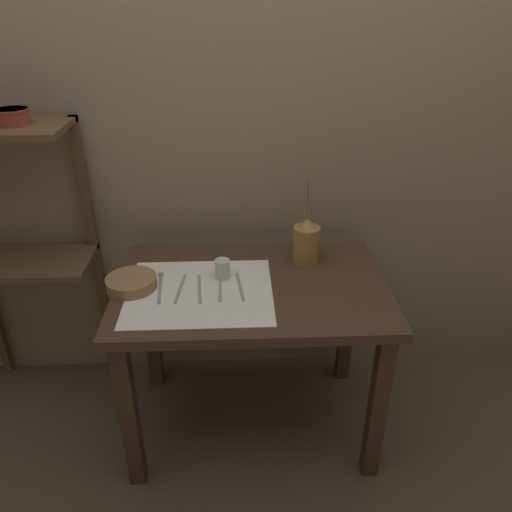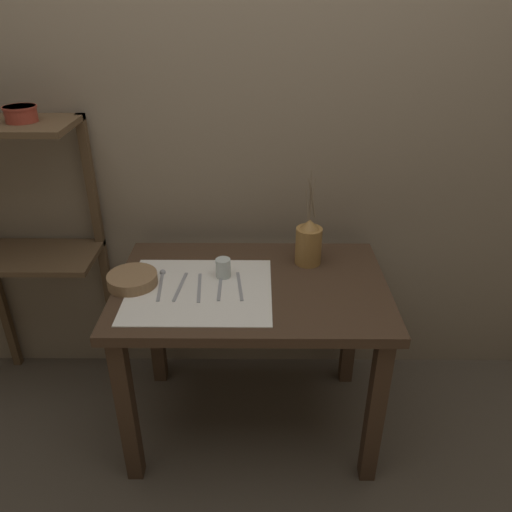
{
  "view_description": "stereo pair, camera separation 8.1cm",
  "coord_description": "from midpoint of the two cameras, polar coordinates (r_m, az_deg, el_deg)",
  "views": [
    {
      "loc": [
        -0.05,
        -1.63,
        1.73
      ],
      "look_at": [
        0.02,
        0.0,
        0.85
      ],
      "focal_mm": 35.0,
      "sensor_mm": 36.0,
      "label": 1
    },
    {
      "loc": [
        0.03,
        -1.63,
        1.73
      ],
      "look_at": [
        0.02,
        0.0,
        0.85
      ],
      "focal_mm": 35.0,
      "sensor_mm": 36.0,
      "label": 2
    }
  ],
  "objects": [
    {
      "name": "fork_outer",
      "position": [
        1.89,
        -7.69,
        -3.77
      ],
      "size": [
        0.03,
        0.2,
        0.0
      ],
      "color": "#939399",
      "rests_on": "wooden_table"
    },
    {
      "name": "knife_center",
      "position": [
        1.91,
        -9.86,
        -3.69
      ],
      "size": [
        0.03,
        0.2,
        0.0
      ],
      "color": "#939399",
      "rests_on": "wooden_table"
    },
    {
      "name": "spoon_inner",
      "position": [
        1.97,
        -12.01,
        -2.76
      ],
      "size": [
        0.03,
        0.21,
        0.02
      ],
      "color": "#939399",
      "rests_on": "wooden_table"
    },
    {
      "name": "wooden_bowl",
      "position": [
        1.95,
        -15.22,
        -2.99
      ],
      "size": [
        0.19,
        0.19,
        0.05
      ],
      "color": "#8E6B47",
      "rests_on": "wooden_table"
    },
    {
      "name": "stone_wall_back",
      "position": [
        2.15,
        -2.11,
        14.08
      ],
      "size": [
        7.0,
        0.06,
        2.4
      ],
      "color": "gray",
      "rests_on": "ground_plane"
    },
    {
      "name": "linen_cloth",
      "position": [
        1.88,
        -7.66,
        -4.08
      ],
      "size": [
        0.54,
        0.46,
        0.0
      ],
      "color": "white",
      "rests_on": "wooden_table"
    },
    {
      "name": "metal_pot_small",
      "position": [
        2.11,
        -27.09,
        14.08
      ],
      "size": [
        0.12,
        0.12,
        0.06
      ],
      "color": "#9E3828",
      "rests_on": "wooden_shelf_unit"
    },
    {
      "name": "wooden_shelf_unit",
      "position": [
        2.3,
        -26.62,
        3.84
      ],
      "size": [
        0.57,
        0.31,
        1.28
      ],
      "color": "brown",
      "rests_on": "ground_plane"
    },
    {
      "name": "fork_inner",
      "position": [
        1.89,
        -3.06,
        -3.51
      ],
      "size": [
        0.04,
        0.2,
        0.0
      ],
      "color": "#939399",
      "rests_on": "wooden_table"
    },
    {
      "name": "glass_tumbler_near",
      "position": [
        1.94,
        -5.04,
        -1.47
      ],
      "size": [
        0.06,
        0.06,
        0.08
      ],
      "color": "silver",
      "rests_on": "wooden_table"
    },
    {
      "name": "pitcher_with_flowers",
      "position": [
        2.03,
        4.64,
        1.63
      ],
      "size": [
        0.11,
        0.11,
        0.4
      ],
      "color": "olive",
      "rests_on": "wooden_table"
    },
    {
      "name": "wooden_table",
      "position": [
        1.98,
        -1.68,
        -5.99
      ],
      "size": [
        1.04,
        0.68,
        0.73
      ],
      "color": "#422D1E",
      "rests_on": "ground_plane"
    },
    {
      "name": "spoon_outer",
      "position": [
        1.94,
        -5.28,
        -2.59
      ],
      "size": [
        0.02,
        0.21,
        0.02
      ],
      "color": "#939399",
      "rests_on": "wooden_table"
    },
    {
      "name": "ground_plane",
      "position": [
        2.38,
        -1.46,
        -18.28
      ],
      "size": [
        12.0,
        12.0,
        0.0
      ],
      "primitive_type": "plane",
      "color": "brown"
    }
  ]
}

